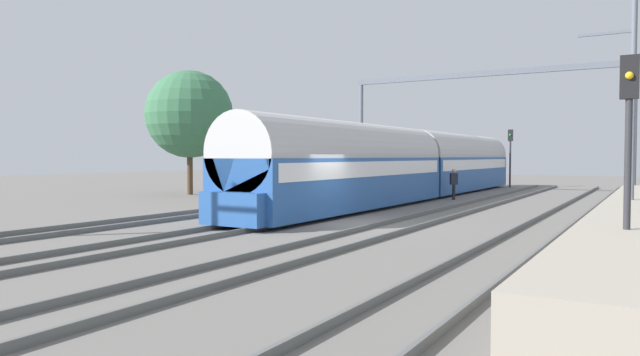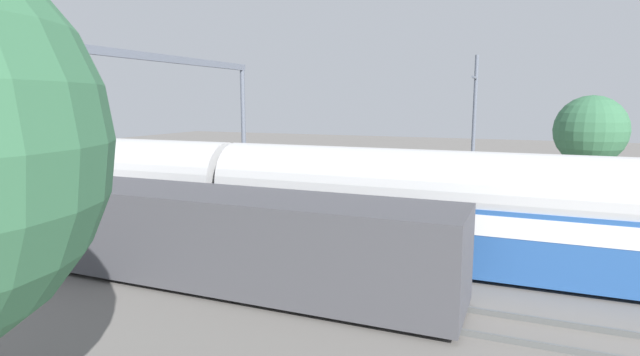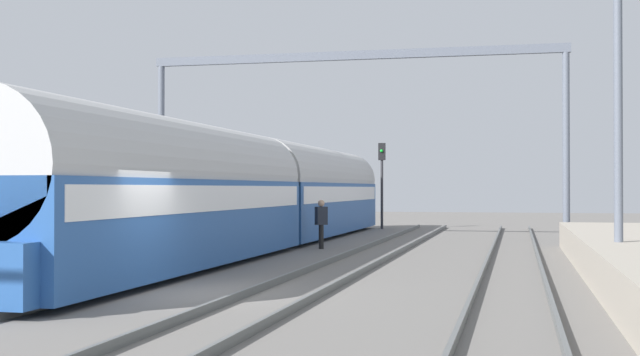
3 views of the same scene
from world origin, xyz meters
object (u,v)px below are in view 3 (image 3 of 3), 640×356
at_px(freight_car, 105,209).
at_px(railway_signal_far, 382,173).
at_px(person_crossing, 321,220).
at_px(passenger_train, 260,193).
at_px(catenary_gantry, 353,97).

distance_m(freight_car, railway_signal_far, 19.71).
relative_size(person_crossing, railway_signal_far, 0.38).
distance_m(passenger_train, person_crossing, 2.36).
relative_size(freight_car, person_crossing, 7.51).
relative_size(freight_car, railway_signal_far, 2.87).
xyz_separation_m(person_crossing, catenary_gantry, (0.07, 5.50, 4.93)).
distance_m(passenger_train, freight_car, 5.41).
bearing_deg(freight_car, passenger_train, 35.67).
distance_m(freight_car, catenary_gantry, 12.07).
xyz_separation_m(passenger_train, freight_car, (-4.37, -3.14, -0.50)).
distance_m(railway_signal_far, catenary_gantry, 10.02).
distance_m(freight_car, person_crossing, 7.43).
height_order(railway_signal_far, catenary_gantry, catenary_gantry).
height_order(passenger_train, freight_car, passenger_train).
bearing_deg(freight_car, railway_signal_far, 71.34).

